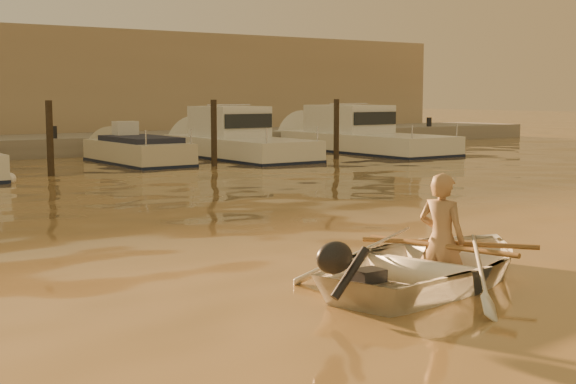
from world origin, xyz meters
TOP-DOWN VIEW (x-y plane):
  - ground_plane at (0.00, 0.00)m, footprint 160.00×160.00m
  - dinghy at (-0.60, -0.81)m, footprint 4.05×3.39m
  - person at (-0.51, -0.78)m, footprint 0.52×0.65m
  - outboard_motor at (-2.04, -1.25)m, footprint 0.98×0.65m
  - oar_port at (-0.36, -0.74)m, footprint 1.07×1.87m
  - oar_starboard at (-0.55, -0.80)m, footprint 0.32×2.09m
  - moored_boat_3 at (3.30, 16.00)m, footprint 1.82×5.35m
  - moored_boat_4 at (7.03, 16.00)m, footprint 2.40×7.36m
  - moored_boat_5 at (12.48, 16.00)m, footprint 2.66×8.77m
  - piling_2 at (-0.20, 13.80)m, footprint 0.18×0.18m
  - piling_3 at (4.80, 13.80)m, footprint 0.18×0.18m
  - piling_4 at (9.50, 13.80)m, footprint 0.18×0.18m
  - fender_c at (-1.61, 12.64)m, footprint 0.30×0.30m
  - fender_d at (3.51, 14.07)m, footprint 0.30×0.30m
  - fender_e at (7.69, 12.97)m, footprint 0.30×0.30m

SIDE VIEW (x-z plane):
  - ground_plane at x=0.00m, z-range 0.00..0.00m
  - fender_c at x=-1.61m, z-range -0.05..0.25m
  - fender_d at x=3.51m, z-range -0.05..0.25m
  - fender_e at x=7.69m, z-range -0.05..0.25m
  - moored_boat_3 at x=3.30m, z-range -0.25..0.70m
  - dinghy at x=-0.60m, z-range -0.12..0.60m
  - outboard_motor at x=-2.04m, z-range -0.07..0.63m
  - oar_port at x=-0.36m, z-range 0.35..0.49m
  - oar_starboard at x=-0.55m, z-range 0.35..0.49m
  - person at x=-0.51m, z-range -0.30..1.26m
  - moored_boat_4 at x=7.03m, z-range -0.25..1.50m
  - moored_boat_5 at x=12.48m, z-range -0.25..1.50m
  - piling_2 at x=-0.20m, z-range -0.20..2.00m
  - piling_3 at x=4.80m, z-range -0.20..2.00m
  - piling_4 at x=9.50m, z-range -0.20..2.00m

